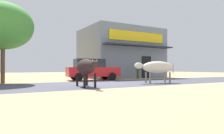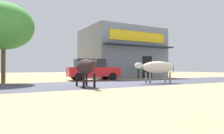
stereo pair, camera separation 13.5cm
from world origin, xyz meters
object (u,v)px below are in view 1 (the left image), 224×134
(parked_hatchback_car, at_px, (92,69))
(cow_far_dark, at_px, (157,67))
(cow_near_brown, at_px, (86,67))
(roadside_tree, at_px, (3,26))
(pedestrian_by_shop, at_px, (138,69))

(parked_hatchback_car, height_order, cow_far_dark, parked_hatchback_car)
(cow_far_dark, bearing_deg, cow_near_brown, -176.14)
(roadside_tree, bearing_deg, cow_near_brown, -54.56)
(parked_hatchback_car, relative_size, cow_far_dark, 1.53)
(cow_far_dark, distance_m, pedestrian_by_shop, 5.39)
(cow_far_dark, relative_size, pedestrian_by_shop, 1.83)
(roadside_tree, distance_m, parked_hatchback_car, 6.66)
(roadside_tree, xyz_separation_m, cow_near_brown, (3.48, -4.90, -2.55))
(parked_hatchback_car, height_order, cow_near_brown, parked_hatchback_car)
(parked_hatchback_car, bearing_deg, roadside_tree, -177.72)
(parked_hatchback_car, height_order, pedestrian_by_shop, parked_hatchback_car)
(roadside_tree, relative_size, parked_hatchback_car, 1.20)
(cow_near_brown, bearing_deg, cow_far_dark, 3.86)
(cow_near_brown, xyz_separation_m, cow_far_dark, (4.89, 0.33, -0.00))
(cow_near_brown, relative_size, pedestrian_by_shop, 1.75)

